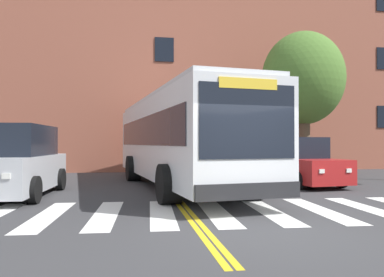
{
  "coord_description": "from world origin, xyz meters",
  "views": [
    {
      "loc": [
        -2.57,
        -6.85,
        1.66
      ],
      "look_at": [
        -0.43,
        6.2,
        1.82
      ],
      "focal_mm": 35.0,
      "sensor_mm": 36.0,
      "label": 1
    }
  ],
  "objects": [
    {
      "name": "car_red_far_lane",
      "position": [
        4.01,
        7.24,
        0.85
      ],
      "size": [
        2.49,
        4.8,
        1.88
      ],
      "color": "#AD1E1E",
      "rests_on": "ground"
    },
    {
      "name": "street_tree_curbside_large",
      "position": [
        5.83,
        10.47,
        4.8
      ],
      "size": [
        4.95,
        4.94,
        7.16
      ],
      "color": "brown",
      "rests_on": "ground"
    },
    {
      "name": "city_bus",
      "position": [
        -0.85,
        7.17,
        1.84
      ],
      "size": [
        4.27,
        12.58,
        3.36
      ],
      "color": "white",
      "rests_on": "ground"
    },
    {
      "name": "lane_line_yellow_outer",
      "position": [
        -1.16,
        15.85,
        0.0
      ],
      "size": [
        0.12,
        36.0,
        0.01
      ],
      "primitive_type": "cube",
      "color": "gold",
      "rests_on": "ground"
    },
    {
      "name": "building_facade",
      "position": [
        -0.67,
        19.67,
        6.67
      ],
      "size": [
        35.31,
        10.12,
        13.33
      ],
      "color": "#9E5642",
      "rests_on": "ground"
    },
    {
      "name": "lane_line_yellow_inner",
      "position": [
        -1.32,
        15.85,
        0.0
      ],
      "size": [
        0.12,
        36.0,
        0.01
      ],
      "primitive_type": "cube",
      "color": "gold",
      "rests_on": "ground"
    },
    {
      "name": "crosswalk",
      "position": [
        0.74,
        1.85,
        0.0
      ],
      "size": [
        13.68,
        4.28,
        0.01
      ],
      "color": "white",
      "rests_on": "ground"
    },
    {
      "name": "car_black_behind_bus",
      "position": [
        0.29,
        16.87,
        0.79
      ],
      "size": [
        2.17,
        4.46,
        1.73
      ],
      "color": "black",
      "rests_on": "ground"
    },
    {
      "name": "car_silver_near_lane",
      "position": [
        -6.05,
        5.46,
        1.05
      ],
      "size": [
        2.34,
        4.95,
        2.21
      ],
      "color": "#B7BABF",
      "rests_on": "ground"
    },
    {
      "name": "ground_plane",
      "position": [
        0.0,
        0.0,
        0.0
      ],
      "size": [
        120.0,
        120.0,
        0.0
      ],
      "primitive_type": "plane",
      "color": "#38383A"
    }
  ]
}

